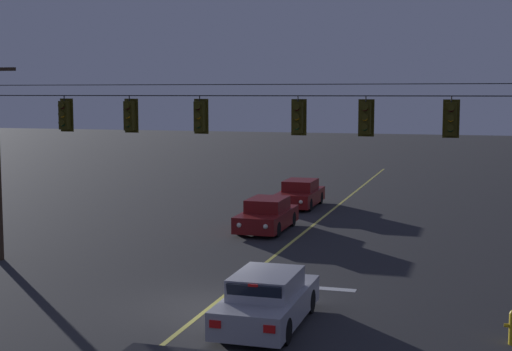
{
  "coord_description": "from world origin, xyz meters",
  "views": [
    {
      "loc": [
        6.97,
        -19.09,
        5.9
      ],
      "look_at": [
        0.0,
        4.41,
        3.19
      ],
      "focal_mm": 52.72,
      "sensor_mm": 36.0,
      "label": 1
    }
  ],
  "objects_px": {
    "traffic_light_rightmost": "(365,118)",
    "car_oncoming_lead": "(267,215)",
    "traffic_light_far_right": "(451,119)",
    "traffic_light_leftmost": "(64,115)",
    "traffic_light_right_inner": "(298,117)",
    "car_oncoming_trailing": "(300,194)",
    "car_waiting_near_lane": "(267,300)",
    "traffic_light_centre": "(200,116)",
    "traffic_light_left_inner": "(129,116)"
  },
  "relations": [
    {
      "from": "traffic_light_leftmost",
      "to": "car_waiting_near_lane",
      "type": "distance_m",
      "value": 10.55
    },
    {
      "from": "traffic_light_centre",
      "to": "traffic_light_rightmost",
      "type": "relative_size",
      "value": 1.0
    },
    {
      "from": "traffic_light_right_inner",
      "to": "traffic_light_far_right",
      "type": "bearing_deg",
      "value": 0.0
    },
    {
      "from": "traffic_light_centre",
      "to": "car_oncoming_lead",
      "type": "height_order",
      "value": "traffic_light_centre"
    },
    {
      "from": "traffic_light_leftmost",
      "to": "car_oncoming_trailing",
      "type": "bearing_deg",
      "value": 73.23
    },
    {
      "from": "traffic_light_centre",
      "to": "traffic_light_right_inner",
      "type": "relative_size",
      "value": 1.0
    },
    {
      "from": "traffic_light_left_inner",
      "to": "car_oncoming_trailing",
      "type": "distance_m",
      "value": 16.08
    },
    {
      "from": "traffic_light_rightmost",
      "to": "car_oncoming_lead",
      "type": "distance_m",
      "value": 10.82
    },
    {
      "from": "car_oncoming_lead",
      "to": "car_oncoming_trailing",
      "type": "height_order",
      "value": "same"
    },
    {
      "from": "traffic_light_left_inner",
      "to": "traffic_light_far_right",
      "type": "height_order",
      "value": "same"
    },
    {
      "from": "traffic_light_centre",
      "to": "traffic_light_rightmost",
      "type": "bearing_deg",
      "value": 0.0
    },
    {
      "from": "car_oncoming_trailing",
      "to": "car_waiting_near_lane",
      "type": "bearing_deg",
      "value": -79.19
    },
    {
      "from": "car_oncoming_lead",
      "to": "car_oncoming_trailing",
      "type": "distance_m",
      "value": 7.04
    },
    {
      "from": "traffic_light_leftmost",
      "to": "traffic_light_far_right",
      "type": "height_order",
      "value": "same"
    },
    {
      "from": "car_oncoming_trailing",
      "to": "traffic_light_centre",
      "type": "bearing_deg",
      "value": -89.02
    },
    {
      "from": "traffic_light_leftmost",
      "to": "car_oncoming_trailing",
      "type": "distance_m",
      "value": 16.58
    },
    {
      "from": "traffic_light_leftmost",
      "to": "traffic_light_right_inner",
      "type": "relative_size",
      "value": 1.0
    },
    {
      "from": "traffic_light_left_inner",
      "to": "traffic_light_far_right",
      "type": "xyz_separation_m",
      "value": [
        10.23,
        0.0,
        0.0
      ]
    },
    {
      "from": "traffic_light_left_inner",
      "to": "traffic_light_rightmost",
      "type": "distance_m",
      "value": 7.75
    },
    {
      "from": "traffic_light_centre",
      "to": "car_oncoming_lead",
      "type": "bearing_deg",
      "value": 90.52
    },
    {
      "from": "traffic_light_centre",
      "to": "traffic_light_left_inner",
      "type": "bearing_deg",
      "value": 180.0
    },
    {
      "from": "traffic_light_centre",
      "to": "car_waiting_near_lane",
      "type": "distance_m",
      "value": 7.3
    },
    {
      "from": "car_waiting_near_lane",
      "to": "car_oncoming_trailing",
      "type": "bearing_deg",
      "value": 100.81
    },
    {
      "from": "traffic_light_leftmost",
      "to": "traffic_light_right_inner",
      "type": "bearing_deg",
      "value": 0.0
    },
    {
      "from": "traffic_light_left_inner",
      "to": "traffic_light_right_inner",
      "type": "relative_size",
      "value": 1.0
    },
    {
      "from": "traffic_light_far_right",
      "to": "car_waiting_near_lane",
      "type": "distance_m",
      "value": 7.68
    },
    {
      "from": "traffic_light_centre",
      "to": "car_waiting_near_lane",
      "type": "xyz_separation_m",
      "value": [
        3.52,
        -4.54,
        -4.5
      ]
    },
    {
      "from": "traffic_light_leftmost",
      "to": "car_oncoming_lead",
      "type": "relative_size",
      "value": 0.28
    },
    {
      "from": "car_oncoming_trailing",
      "to": "traffic_light_rightmost",
      "type": "bearing_deg",
      "value": -70.02
    },
    {
      "from": "car_waiting_near_lane",
      "to": "car_oncoming_lead",
      "type": "relative_size",
      "value": 0.98
    },
    {
      "from": "traffic_light_far_right",
      "to": "traffic_light_rightmost",
      "type": "bearing_deg",
      "value": 180.0
    },
    {
      "from": "car_oncoming_lead",
      "to": "traffic_light_left_inner",
      "type": "bearing_deg",
      "value": -106.12
    },
    {
      "from": "traffic_light_left_inner",
      "to": "car_oncoming_lead",
      "type": "distance_m",
      "value": 9.69
    },
    {
      "from": "traffic_light_centre",
      "to": "traffic_light_far_right",
      "type": "bearing_deg",
      "value": 0.0
    },
    {
      "from": "traffic_light_right_inner",
      "to": "car_oncoming_trailing",
      "type": "height_order",
      "value": "traffic_light_right_inner"
    },
    {
      "from": "traffic_light_left_inner",
      "to": "traffic_light_far_right",
      "type": "distance_m",
      "value": 10.23
    },
    {
      "from": "traffic_light_far_right",
      "to": "car_waiting_near_lane",
      "type": "bearing_deg",
      "value": -133.08
    },
    {
      "from": "traffic_light_right_inner",
      "to": "traffic_light_far_right",
      "type": "relative_size",
      "value": 1.0
    },
    {
      "from": "traffic_light_right_inner",
      "to": "car_oncoming_lead",
      "type": "relative_size",
      "value": 0.28
    },
    {
      "from": "traffic_light_right_inner",
      "to": "traffic_light_far_right",
      "type": "distance_m",
      "value": 4.56
    },
    {
      "from": "traffic_light_centre",
      "to": "car_oncoming_lead",
      "type": "distance_m",
      "value": 9.39
    },
    {
      "from": "traffic_light_centre",
      "to": "traffic_light_far_right",
      "type": "relative_size",
      "value": 1.0
    },
    {
      "from": "traffic_light_leftmost",
      "to": "traffic_light_centre",
      "type": "relative_size",
      "value": 1.0
    },
    {
      "from": "traffic_light_rightmost",
      "to": "car_waiting_near_lane",
      "type": "distance_m",
      "value": 6.64
    },
    {
      "from": "traffic_light_left_inner",
      "to": "traffic_light_right_inner",
      "type": "height_order",
      "value": "same"
    },
    {
      "from": "traffic_light_right_inner",
      "to": "car_oncoming_lead",
      "type": "distance_m",
      "value": 9.95
    },
    {
      "from": "traffic_light_leftmost",
      "to": "car_oncoming_trailing",
      "type": "height_order",
      "value": "traffic_light_leftmost"
    },
    {
      "from": "car_oncoming_lead",
      "to": "car_waiting_near_lane",
      "type": "bearing_deg",
      "value": -74.28
    },
    {
      "from": "traffic_light_right_inner",
      "to": "traffic_light_centre",
      "type": "bearing_deg",
      "value": 180.0
    },
    {
      "from": "traffic_light_right_inner",
      "to": "traffic_light_rightmost",
      "type": "height_order",
      "value": "same"
    }
  ]
}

